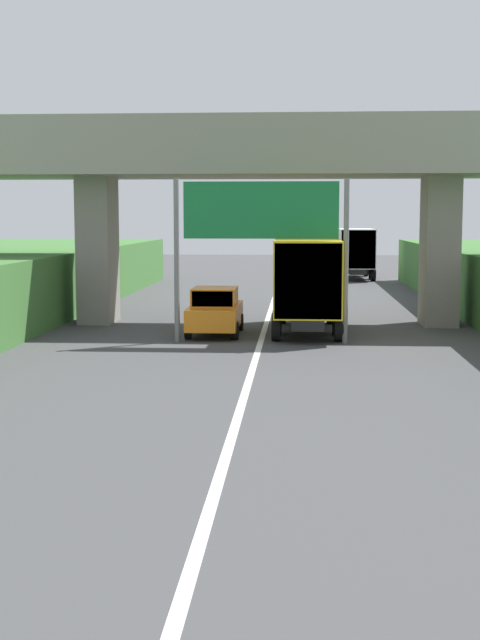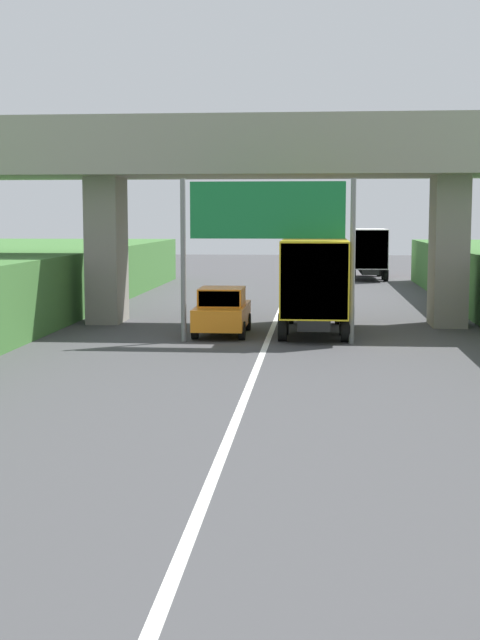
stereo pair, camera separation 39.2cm
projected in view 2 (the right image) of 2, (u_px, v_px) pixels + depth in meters
The scene contains 6 objects.
lane_centre_stripe at pixel (264, 350), 28.27m from camera, with size 0.20×96.62×0.01m, color white.
overpass_bridge at pixel (275, 170), 34.57m from camera, with size 40.00×4.80×8.02m.
overhead_highway_sign at pixel (267, 221), 29.52m from camera, with size 5.88×0.18×5.52m.
truck_red at pixel (368, 251), 60.54m from camera, with size 2.44×7.30×3.44m.
truck_yellow at pixel (314, 280), 32.26m from camera, with size 2.44×7.30×3.44m.
car_orange at pixel (222, 311), 31.86m from camera, with size 1.86×4.10×1.72m.
Camera 2 is at (1.66, 0.38, 4.24)m, focal length 49.59 mm.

